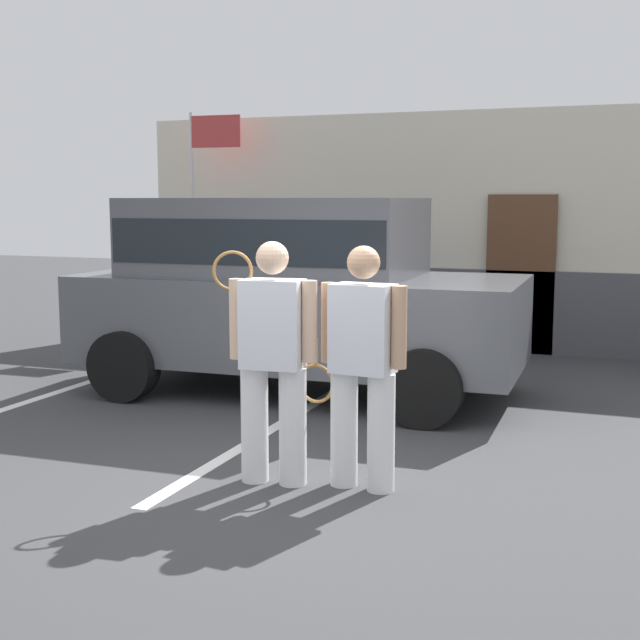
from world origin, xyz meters
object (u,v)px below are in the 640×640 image
parked_suv (290,285)px  tennis_player_woman (362,365)px  flag_pole (203,184)px  tennis_player_man (273,358)px

parked_suv → tennis_player_woman: parked_suv is taller
parked_suv → flag_pole: flag_pole is taller
tennis_player_man → tennis_player_woman: tennis_player_man is taller
parked_suv → tennis_player_man: 2.99m
parked_suv → tennis_player_man: parked_suv is taller
flag_pole → tennis_player_woman: bearing=-52.4°
tennis_player_woman → flag_pole: (-4.24, 5.51, 1.36)m
parked_suv → tennis_player_man: (1.05, -2.79, -0.23)m
tennis_player_woman → flag_pole: 7.09m
tennis_player_man → flag_pole: flag_pole is taller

